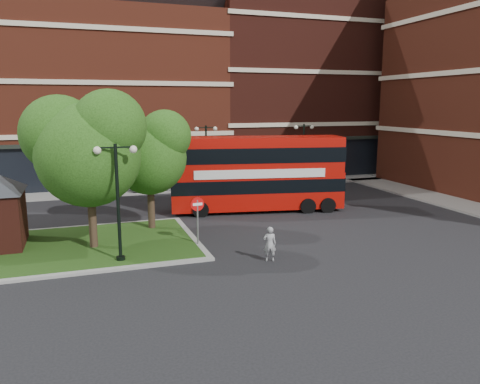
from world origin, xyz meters
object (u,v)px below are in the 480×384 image
object	(u,v)px
bus	(257,169)
car_silver	(160,181)
woman	(270,244)
car_white	(250,181)

from	to	relation	value
bus	car_silver	size ratio (longest dim) A/B	2.42
bus	woman	world-z (taller)	bus
car_white	car_silver	bearing A→B (deg)	78.90
woman	car_white	distance (m)	16.81
bus	woman	size ratio (longest dim) A/B	7.19
car_silver	woman	bearing A→B (deg)	-176.86
car_silver	car_white	distance (m)	6.92
woman	car_silver	world-z (taller)	car_silver
bus	car_white	distance (m)	7.50
woman	car_white	world-z (taller)	woman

